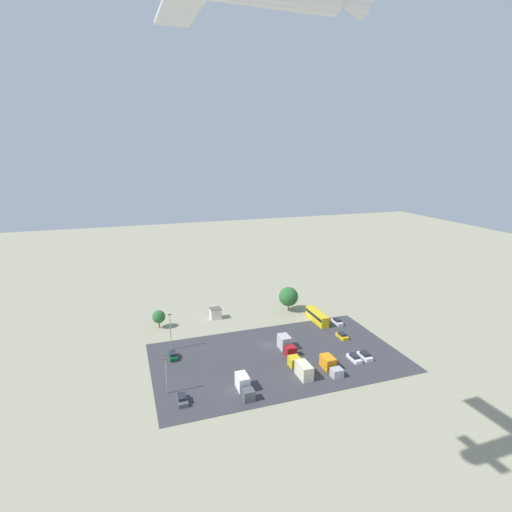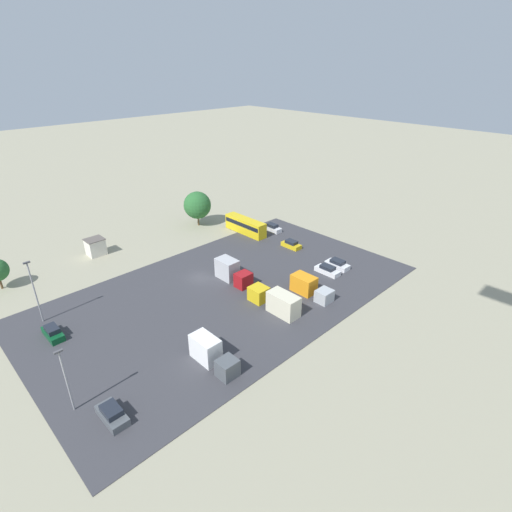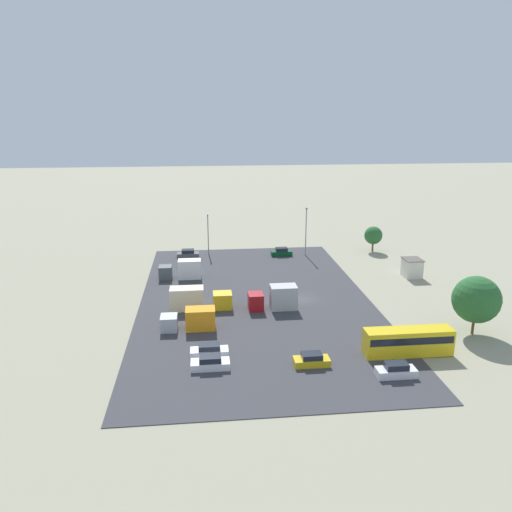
{
  "view_description": "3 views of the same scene",
  "coord_description": "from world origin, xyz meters",
  "views": [
    {
      "loc": [
        34.0,
        90.09,
        48.89
      ],
      "look_at": [
        13.22,
        29.34,
        32.45
      ],
      "focal_mm": 28.0,
      "sensor_mm": 36.0,
      "label": 1
    },
    {
      "loc": [
        35.39,
        50.44,
        34.49
      ],
      "look_at": [
        -4.55,
        9.32,
        5.99
      ],
      "focal_mm": 28.0,
      "sensor_mm": 36.0,
      "label": 2
    },
    {
      "loc": [
        -71.46,
        14.76,
        28.19
      ],
      "look_at": [
        4.05,
        6.7,
        6.12
      ],
      "focal_mm": 35.0,
      "sensor_mm": 36.0,
      "label": 3
    }
  ],
  "objects": [
    {
      "name": "parked_car_0",
      "position": [
        -20.75,
        2.91,
        0.69
      ],
      "size": [
        1.84,
        4.14,
        1.47
      ],
      "rotation": [
        0.0,
        0.0,
        3.14
      ],
      "color": "gold",
      "rests_on": "ground"
    },
    {
      "name": "light_pole_lot_centre",
      "position": [
        27.66,
        13.99,
        4.57
      ],
      "size": [
        0.9,
        0.28,
        8.13
      ],
      "color": "gray",
      "rests_on": "ground"
    },
    {
      "name": "parked_truck_0",
      "position": [
        -2.2,
        16.11,
        1.61
      ],
      "size": [
        2.52,
        9.06,
        3.33
      ],
      "rotation": [
        0.0,
        0.0,
        3.14
      ],
      "color": "gold",
      "rests_on": "ground"
    },
    {
      "name": "light_pole_lot_edge",
      "position": [
        24.32,
        -5.54,
        5.37
      ],
      "size": [
        0.9,
        0.28,
        9.71
      ],
      "color": "gray",
      "rests_on": "ground"
    },
    {
      "name": "parked_car_3",
      "position": [
        -17.19,
        14.57,
        0.69
      ],
      "size": [
        1.84,
        4.54,
        1.46
      ],
      "color": "silver",
      "rests_on": "ground"
    },
    {
      "name": "parked_car_5",
      "position": [
        -24.22,
        -5.8,
        0.75
      ],
      "size": [
        1.77,
        4.4,
        1.6
      ],
      "rotation": [
        0.0,
        0.0,
        3.14
      ],
      "color": "silver",
      "rests_on": "ground"
    },
    {
      "name": "parked_car_4",
      "position": [
        25.21,
        18.13,
        0.76
      ],
      "size": [
        1.98,
        4.32,
        1.62
      ],
      "color": "#4C5156",
      "rests_on": "ground"
    },
    {
      "name": "parked_truck_1",
      "position": [
        -3.36,
        4.58,
        1.7
      ],
      "size": [
        2.57,
        7.15,
        3.53
      ],
      "color": "maroon",
      "rests_on": "ground"
    },
    {
      "name": "parked_truck_2",
      "position": [
        12.24,
        18.68,
        1.59
      ],
      "size": [
        2.34,
        7.29,
        3.29
      ],
      "color": "#4C5156",
      "rests_on": "ground"
    },
    {
      "name": "ground_plane",
      "position": [
        0.0,
        0.0,
        0.0
      ],
      "size": [
        400.0,
        400.0,
        0.0
      ],
      "primitive_type": "plane",
      "color": "gray"
    },
    {
      "name": "parked_car_2",
      "position": [
        -20.25,
        14.53,
        0.71
      ],
      "size": [
        1.93,
        4.42,
        1.52
      ],
      "color": "silver",
      "rests_on": "ground"
    },
    {
      "name": "tree_apron_mid",
      "position": [
        25.91,
        -20.15,
        3.43
      ],
      "size": [
        3.71,
        3.71,
        5.3
      ],
      "color": "brown",
      "rests_on": "ground"
    },
    {
      "name": "bus",
      "position": [
        -19.29,
        -9.12,
        1.81
      ],
      "size": [
        2.44,
        10.63,
        3.22
      ],
      "color": "gold",
      "rests_on": "ground"
    },
    {
      "name": "tree_near_shed",
      "position": [
        -14.6,
        -19.96,
        4.83
      ],
      "size": [
        6.14,
        6.14,
        7.9
      ],
      "color": "brown",
      "rests_on": "ground"
    },
    {
      "name": "shed_building",
      "position": [
        8.94,
        -21.5,
        1.67
      ],
      "size": [
        3.42,
        3.1,
        3.31
      ],
      "color": "silver",
      "rests_on": "ground"
    },
    {
      "name": "parking_lot_surface",
      "position": [
        0.0,
        7.18,
        0.04
      ],
      "size": [
        60.88,
        35.23,
        0.08
      ],
      "color": "#38383D",
      "rests_on": "ground"
    },
    {
      "name": "parked_car_1",
      "position": [
        24.56,
        -0.68,
        0.76
      ],
      "size": [
        1.76,
        4.22,
        1.64
      ],
      "color": "#0C4723",
      "rests_on": "ground"
    },
    {
      "name": "parked_truck_3",
      "position": [
        -9.3,
        16.79,
        1.39
      ],
      "size": [
        2.48,
        7.25,
        2.86
      ],
      "color": "#ADB2B7",
      "rests_on": "ground"
    }
  ]
}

